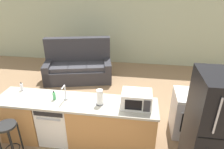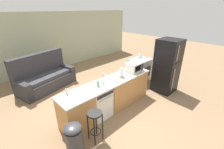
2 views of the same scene
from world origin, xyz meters
TOP-DOWN VIEW (x-y plane):
  - ground_plane at (0.00, 0.00)m, footprint 24.00×24.00m
  - wall_back at (0.30, 4.20)m, footprint 10.00×0.06m
  - kitchen_counter at (0.24, 0.00)m, footprint 2.94×0.66m
  - dishwasher at (-0.25, -0.00)m, footprint 0.58×0.61m
  - stove_range at (2.35, 0.55)m, footprint 0.76×0.68m
  - refrigerator at (2.35, -0.55)m, footprint 0.72×0.73m
  - microwave at (1.24, -0.00)m, footprint 0.50×0.37m
  - sink_faucet at (-0.03, 0.02)m, footprint 0.07×0.18m
  - paper_towel_roll at (0.61, -0.03)m, footprint 0.14×0.14m
  - soap_bottle at (-0.23, 0.00)m, footprint 0.06×0.06m
  - dish_soap_bottle at (-0.99, 0.22)m, footprint 0.06×0.06m
  - kettle at (2.52, 0.68)m, footprint 0.21×0.17m
  - bar_stool at (-0.84, -0.60)m, footprint 0.32×0.32m
  - trash_bin at (-1.36, -0.61)m, footprint 0.35×0.35m
  - couch at (-0.63, 2.63)m, footprint 2.15×1.32m

SIDE VIEW (x-z plane):
  - ground_plane at x=0.00m, z-range 0.00..0.00m
  - trash_bin at x=-1.36m, z-range 0.01..0.75m
  - couch at x=-0.63m, z-range -0.24..1.03m
  - kitchen_counter at x=0.24m, z-range -0.03..0.87m
  - dishwasher at x=-0.25m, z-range 0.00..0.84m
  - stove_range at x=2.35m, z-range 0.00..0.90m
  - bar_stool at x=-0.84m, z-range 0.17..0.91m
  - refrigerator at x=2.35m, z-range 0.00..1.83m
  - soap_bottle at x=-0.23m, z-range 0.88..1.06m
  - dish_soap_bottle at x=-0.99m, z-range 0.88..1.06m
  - kettle at x=2.52m, z-range 0.89..1.08m
  - sink_faucet at x=-0.03m, z-range 0.88..1.18m
  - paper_towel_roll at x=0.61m, z-range 0.90..1.18m
  - microwave at x=1.24m, z-range 0.90..1.18m
  - wall_back at x=0.30m, z-range 0.00..2.60m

